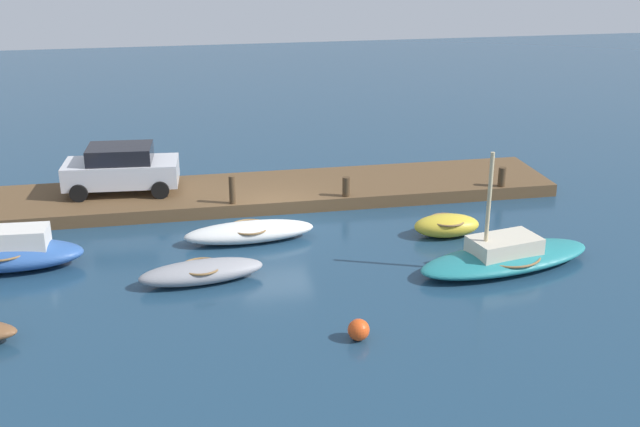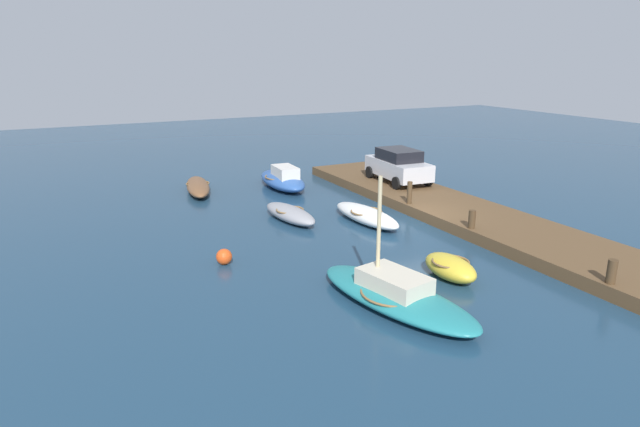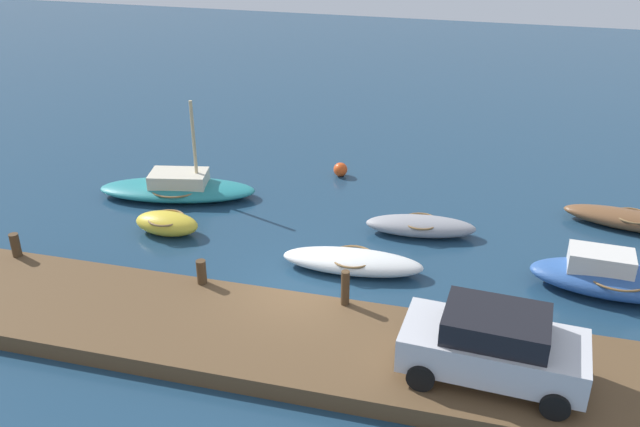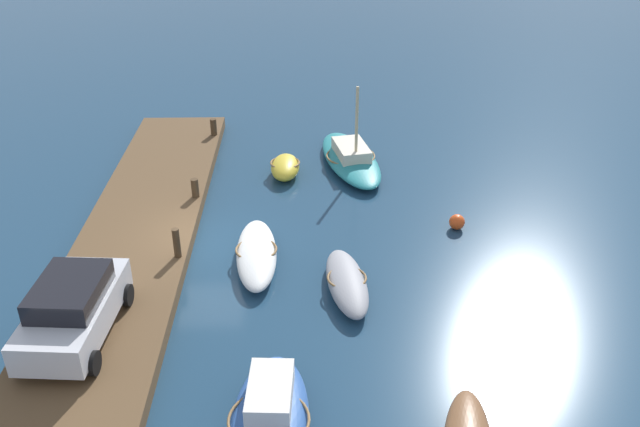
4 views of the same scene
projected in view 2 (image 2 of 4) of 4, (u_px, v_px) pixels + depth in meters
The scene contains 13 objects.
ground_plane at pixel (416, 223), 23.68m from camera, with size 84.00×84.00×0.00m, color navy.
dock_platform at pixel (458, 211), 24.61m from camera, with size 21.81×3.83×0.47m, color brown.
rowboat_grey at pixel (290, 214), 23.92m from camera, with size 3.74×1.57×0.64m.
dinghy_yellow at pixel (450, 267), 17.78m from camera, with size 2.24×1.26×0.74m.
sailboat_teal at pixel (395, 294), 15.83m from camera, with size 6.08×3.14×3.71m.
rowboat_white at pixel (366, 215), 23.70m from camera, with size 4.34×1.54×0.64m.
rowboat_brown at pixel (198, 187), 28.82m from camera, with size 4.57×1.98×0.62m.
motorboat_blue at pixel (283, 179), 29.71m from camera, with size 4.78×2.06×1.27m.
mooring_post_west at pixel (612, 272), 16.23m from camera, with size 0.28×0.28×0.74m, color #47331E.
mooring_post_mid_west at pixel (472, 219), 21.38m from camera, with size 0.27×0.27×0.72m, color #47331E.
mooring_post_mid_east at pixel (410, 193), 24.87m from camera, with size 0.23×0.23×1.01m, color #47331E.
parked_car at pixel (398, 165), 28.96m from camera, with size 4.20×2.31×1.75m.
marker_buoy at pixel (224, 257), 18.98m from camera, with size 0.55×0.55×0.55m, color #E54C19.
Camera 2 is at (-18.33, 13.88, 7.03)m, focal length 30.89 mm.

